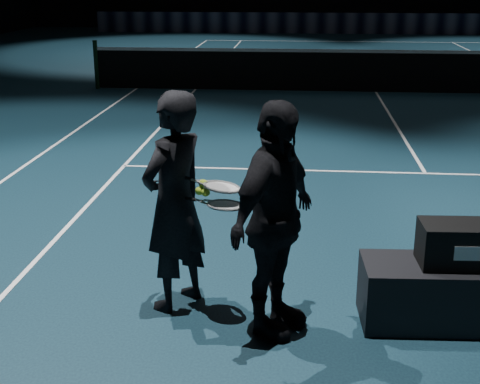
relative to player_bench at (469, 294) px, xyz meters
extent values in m
plane|color=black|center=(0.38, 10.45, -0.24)|extent=(36.00, 36.00, 0.00)
cylinder|color=black|center=(-6.02, 10.45, 0.31)|extent=(0.10, 0.10, 1.10)
cube|color=black|center=(0.38, 10.45, 0.21)|extent=(12.80, 0.02, 0.86)
cube|color=white|center=(0.38, 10.45, 0.67)|extent=(12.80, 0.03, 0.07)
cube|color=black|center=(0.38, 25.95, 0.21)|extent=(22.00, 0.15, 0.90)
cube|color=black|center=(0.00, 0.00, 0.00)|extent=(1.64, 0.62, 0.48)
cube|color=black|center=(0.00, 0.00, 0.40)|extent=(0.82, 0.38, 0.32)
imported|color=black|center=(-2.26, 0.10, 0.63)|extent=(0.69, 0.76, 1.74)
imported|color=black|center=(-1.48, -0.22, 0.63)|extent=(0.85, 1.10, 1.74)
camera|label=1|loc=(-1.31, -4.70, 2.31)|focal=50.00mm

